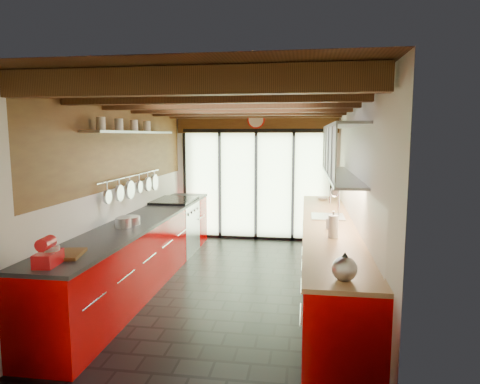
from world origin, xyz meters
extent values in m
plane|color=black|center=(0.00, 0.00, 0.00)|extent=(5.50, 5.50, 0.00)
plane|color=silver|center=(0.00, 2.75, 1.30)|extent=(3.20, 0.00, 3.20)
plane|color=silver|center=(0.00, -2.75, 1.30)|extent=(3.20, 0.00, 3.20)
plane|color=silver|center=(-1.60, 0.00, 1.30)|extent=(0.00, 5.50, 5.50)
plane|color=silver|center=(1.60, 0.00, 1.30)|extent=(0.00, 5.50, 5.50)
plane|color=#472814|center=(0.00, 0.00, 2.60)|extent=(5.50, 5.50, 0.00)
cube|color=#593316|center=(0.00, -2.25, 2.48)|extent=(3.14, 0.14, 0.22)
cube|color=#593316|center=(0.00, -1.35, 2.48)|extent=(3.14, 0.14, 0.22)
cube|color=#593316|center=(0.00, -0.45, 2.48)|extent=(3.14, 0.14, 0.22)
cube|color=#593316|center=(0.00, 0.45, 2.48)|extent=(3.14, 0.14, 0.22)
cube|color=#593316|center=(0.00, 1.35, 2.48)|extent=(3.14, 0.14, 0.22)
cube|color=#593316|center=(0.00, 2.25, 2.48)|extent=(3.14, 0.14, 0.22)
cube|color=brown|center=(0.00, 2.71, 2.35)|extent=(3.14, 0.06, 0.50)
plane|color=brown|center=(-1.57, 0.20, 1.98)|extent=(0.00, 4.90, 4.90)
plane|color=#C6EAAD|center=(0.00, 2.73, 1.08)|extent=(2.90, 0.00, 2.90)
cube|color=black|center=(-1.45, 2.72, 1.07)|extent=(0.05, 0.04, 2.15)
cube|color=black|center=(1.45, 2.72, 1.07)|extent=(0.05, 0.04, 2.15)
cube|color=black|center=(0.00, 2.69, 1.07)|extent=(0.06, 0.05, 2.15)
cube|color=black|center=(0.00, 2.69, 2.15)|extent=(2.90, 0.05, 0.06)
cylinder|color=red|center=(0.00, 2.67, 2.35)|extent=(0.34, 0.04, 0.34)
cylinder|color=beige|center=(0.00, 2.65, 2.35)|extent=(0.28, 0.02, 0.28)
cube|color=#B80000|center=(-1.28, 0.00, 0.44)|extent=(0.65, 5.00, 0.88)
cube|color=black|center=(-1.28, 0.00, 0.90)|extent=(0.68, 5.00, 0.04)
cube|color=silver|center=(-1.28, 1.45, 0.44)|extent=(0.66, 0.90, 0.90)
cube|color=black|center=(-1.28, 1.45, 0.93)|extent=(0.65, 0.90, 0.06)
cube|color=#B80000|center=(1.28, 0.00, 0.44)|extent=(0.65, 5.00, 0.88)
cube|color=#A1764E|center=(1.28, 0.00, 0.90)|extent=(0.68, 5.00, 0.04)
cube|color=white|center=(0.95, 0.40, 0.44)|extent=(0.02, 0.60, 0.84)
cube|color=silver|center=(1.28, 0.40, 0.93)|extent=(0.45, 0.52, 0.02)
cylinder|color=silver|center=(1.42, 0.40, 1.10)|extent=(0.02, 0.02, 0.34)
torus|color=silver|center=(1.36, 0.40, 1.27)|extent=(0.14, 0.02, 0.14)
plane|color=silver|center=(1.26, 0.30, 1.85)|extent=(0.00, 3.00, 3.00)
cube|color=#9EA0A5|center=(1.43, 0.30, 1.51)|extent=(0.34, 3.00, 0.03)
cube|color=#9EA0A5|center=(1.43, 0.30, 2.19)|extent=(0.34, 3.00, 0.03)
cylinder|color=silver|center=(-1.54, 0.30, 1.47)|extent=(0.02, 2.20, 0.02)
cube|color=silver|center=(-1.45, 0.20, 2.10)|extent=(0.28, 2.60, 0.03)
cylinder|color=silver|center=(-1.50, -0.60, 1.29)|extent=(0.04, 0.18, 0.18)
cylinder|color=silver|center=(-1.50, -0.25, 1.29)|extent=(0.04, 0.22, 0.22)
cylinder|color=silver|center=(-1.50, 0.10, 1.29)|extent=(0.04, 0.26, 0.26)
cylinder|color=silver|center=(-1.50, 0.45, 1.29)|extent=(0.04, 0.18, 0.18)
cylinder|color=silver|center=(-1.50, 0.80, 1.29)|extent=(0.04, 0.22, 0.22)
cylinder|color=silver|center=(-1.50, 1.10, 1.29)|extent=(0.04, 0.26, 0.26)
cube|color=red|center=(-1.27, -2.25, 0.98)|extent=(0.20, 0.31, 0.12)
cylinder|color=red|center=(-1.27, -2.27, 1.13)|extent=(0.13, 0.20, 0.11)
cylinder|color=silver|center=(-1.27, -2.20, 1.02)|extent=(0.16, 0.16, 0.12)
cylinder|color=silver|center=(-1.27, -0.68, 0.98)|extent=(0.24, 0.24, 0.12)
cylinder|color=silver|center=(-1.27, -0.49, 0.97)|extent=(0.31, 0.31, 0.11)
cube|color=brown|center=(-1.27, -1.95, 0.94)|extent=(0.34, 0.42, 0.03)
sphere|color=silver|center=(1.27, -2.25, 1.02)|extent=(0.27, 0.27, 0.20)
cone|color=black|center=(1.27, -2.25, 1.13)|extent=(0.10, 0.10, 0.05)
cylinder|color=silver|center=(1.27, -2.14, 1.03)|extent=(0.05, 0.08, 0.04)
cylinder|color=white|center=(1.27, -0.84, 1.05)|extent=(0.12, 0.12, 0.25)
cylinder|color=silver|center=(1.27, -0.84, 1.20)|extent=(0.02, 0.02, 0.05)
imported|color=silver|center=(1.27, -0.37, 1.01)|extent=(0.11, 0.11, 0.19)
imported|color=silver|center=(1.27, 2.01, 0.94)|extent=(0.24, 0.24, 0.05)
camera|label=1|loc=(0.94, -5.60, 2.06)|focal=32.00mm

